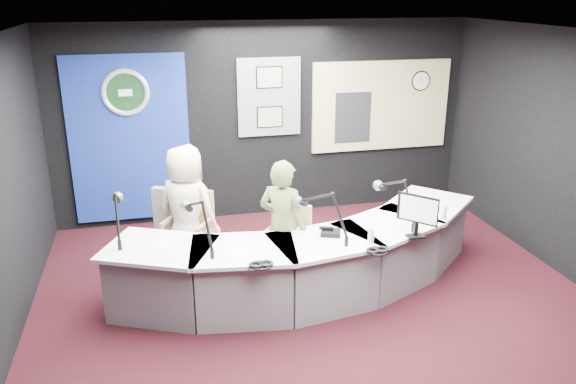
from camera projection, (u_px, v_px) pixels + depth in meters
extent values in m
plane|color=black|center=(325.00, 315.00, 6.00)|extent=(6.00, 6.00, 0.00)
cube|color=silver|center=(332.00, 38.00, 5.06)|extent=(6.00, 6.00, 0.02)
cube|color=black|center=(266.00, 121.00, 8.27)|extent=(6.00, 0.02, 2.80)
cube|color=navy|center=(130.00, 140.00, 7.88)|extent=(1.60, 0.05, 2.30)
torus|color=silver|center=(125.00, 93.00, 7.62)|extent=(0.63, 0.07, 0.63)
cylinder|color=black|center=(125.00, 93.00, 7.63)|extent=(0.48, 0.01, 0.48)
cube|color=slate|center=(269.00, 97.00, 8.14)|extent=(0.90, 0.04, 1.10)
cube|color=gray|center=(269.00, 77.00, 8.02)|extent=(0.34, 0.02, 0.27)
cube|color=gray|center=(270.00, 117.00, 8.21)|extent=(0.34, 0.02, 0.27)
cube|color=#C8B97D|center=(381.00, 106.00, 8.58)|extent=(2.12, 0.06, 1.32)
cube|color=beige|center=(381.00, 106.00, 8.57)|extent=(2.00, 0.02, 1.20)
cube|color=black|center=(353.00, 118.00, 8.51)|extent=(0.55, 0.02, 0.75)
cylinder|color=white|center=(421.00, 81.00, 8.57)|extent=(0.28, 0.01, 0.28)
cube|color=#6A635A|center=(174.00, 217.00, 6.92)|extent=(0.48, 0.34, 0.70)
imported|color=beige|center=(187.00, 210.00, 6.70)|extent=(0.90, 0.84, 1.55)
imported|color=#5D6F3A|center=(283.00, 227.00, 6.27)|extent=(0.66, 0.63, 1.51)
cube|color=black|center=(417.00, 209.00, 5.93)|extent=(0.32, 0.34, 0.30)
cube|color=black|center=(331.00, 233.00, 6.08)|extent=(0.25, 0.23, 0.05)
torus|color=black|center=(378.00, 250.00, 5.69)|extent=(0.23, 0.23, 0.04)
torus|color=black|center=(261.00, 264.00, 5.40)|extent=(0.22, 0.22, 0.04)
cube|color=white|center=(169.00, 244.00, 5.86)|extent=(0.34, 0.36, 0.00)
cube|color=white|center=(240.00, 251.00, 5.71)|extent=(0.28, 0.35, 0.00)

